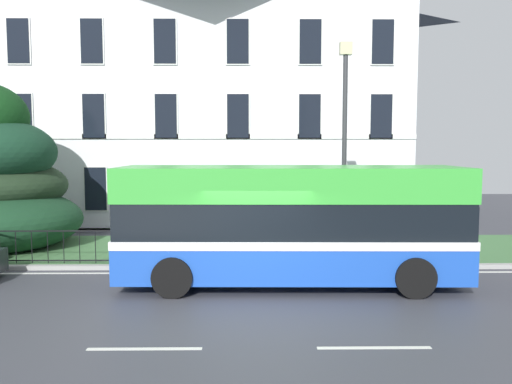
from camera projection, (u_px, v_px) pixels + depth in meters
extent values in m
cube|color=#3D3E46|center=(258.00, 316.00, 10.78)|extent=(60.00, 56.00, 0.06)
cube|color=silver|center=(256.00, 273.00, 14.42)|extent=(54.00, 0.14, 0.01)
cube|color=silver|center=(144.00, 349.00, 8.96)|extent=(2.00, 0.12, 0.01)
cube|color=silver|center=(374.00, 348.00, 9.01)|extent=(2.00, 0.12, 0.01)
cube|color=#9E9E99|center=(256.00, 267.00, 14.88)|extent=(57.00, 0.24, 0.12)
cube|color=#437141|center=(255.00, 249.00, 17.43)|extent=(57.00, 4.89, 0.12)
cube|color=white|center=(212.00, 118.00, 26.74)|extent=(17.78, 10.94, 9.78)
cube|color=white|center=(202.00, 136.00, 21.35)|extent=(17.78, 0.06, 0.20)
cube|color=#2D333D|center=(203.00, 202.00, 21.57)|extent=(1.10, 0.06, 2.20)
cube|color=white|center=(24.00, 189.00, 21.43)|extent=(0.99, 0.04, 1.89)
cube|color=black|center=(24.00, 189.00, 21.41)|extent=(0.89, 0.03, 1.79)
cube|color=white|center=(96.00, 189.00, 21.47)|extent=(0.99, 0.04, 1.89)
cube|color=black|center=(95.00, 189.00, 21.45)|extent=(0.89, 0.03, 1.79)
cube|color=white|center=(167.00, 189.00, 21.51)|extent=(0.99, 0.04, 1.89)
cube|color=black|center=(167.00, 189.00, 21.49)|extent=(0.89, 0.03, 1.79)
cube|color=white|center=(238.00, 189.00, 21.54)|extent=(0.99, 0.04, 1.89)
cube|color=black|center=(238.00, 189.00, 21.52)|extent=(0.89, 0.03, 1.79)
cube|color=white|center=(309.00, 189.00, 21.58)|extent=(0.99, 0.04, 1.89)
cube|color=black|center=(309.00, 189.00, 21.56)|extent=(0.89, 0.03, 1.79)
cube|color=white|center=(380.00, 189.00, 21.62)|extent=(0.99, 0.04, 1.89)
cube|color=black|center=(380.00, 189.00, 21.60)|extent=(0.89, 0.03, 1.79)
cube|color=white|center=(21.00, 116.00, 21.17)|extent=(0.99, 0.04, 1.89)
cube|color=black|center=(21.00, 116.00, 21.15)|extent=(0.89, 0.03, 1.79)
cube|color=white|center=(94.00, 116.00, 21.21)|extent=(0.99, 0.04, 1.89)
cube|color=black|center=(94.00, 116.00, 21.19)|extent=(0.89, 0.03, 1.79)
cube|color=white|center=(166.00, 116.00, 21.25)|extent=(0.99, 0.04, 1.89)
cube|color=black|center=(166.00, 116.00, 21.23)|extent=(0.89, 0.03, 1.79)
cube|color=white|center=(238.00, 116.00, 21.28)|extent=(0.99, 0.04, 1.89)
cube|color=black|center=(238.00, 116.00, 21.26)|extent=(0.89, 0.03, 1.79)
cube|color=white|center=(310.00, 116.00, 21.32)|extent=(0.99, 0.04, 1.89)
cube|color=black|center=(310.00, 116.00, 21.30)|extent=(0.89, 0.03, 1.79)
cube|color=white|center=(381.00, 116.00, 21.36)|extent=(0.99, 0.04, 1.89)
cube|color=black|center=(381.00, 116.00, 21.34)|extent=(0.89, 0.03, 1.79)
cube|color=white|center=(18.00, 41.00, 20.92)|extent=(0.99, 0.04, 1.89)
cube|color=black|center=(18.00, 41.00, 20.90)|extent=(0.89, 0.03, 1.79)
cube|color=white|center=(92.00, 41.00, 20.95)|extent=(0.99, 0.04, 1.89)
cube|color=black|center=(92.00, 41.00, 20.93)|extent=(0.89, 0.03, 1.79)
cube|color=white|center=(165.00, 41.00, 20.99)|extent=(0.99, 0.04, 1.89)
cube|color=black|center=(165.00, 41.00, 20.97)|extent=(0.89, 0.03, 1.79)
cube|color=white|center=(238.00, 41.00, 21.03)|extent=(0.99, 0.04, 1.89)
cube|color=black|center=(238.00, 41.00, 21.01)|extent=(0.89, 0.03, 1.79)
cube|color=white|center=(310.00, 42.00, 21.06)|extent=(0.99, 0.04, 1.89)
cube|color=black|center=(310.00, 42.00, 21.04)|extent=(0.89, 0.03, 1.79)
cube|color=white|center=(383.00, 42.00, 21.10)|extent=(0.99, 0.04, 1.89)
cube|color=black|center=(383.00, 42.00, 21.08)|extent=(0.89, 0.03, 1.79)
cube|color=black|center=(182.00, 231.00, 15.05)|extent=(16.16, 0.04, 0.04)
cube|color=black|center=(183.00, 260.00, 15.12)|extent=(16.16, 0.04, 0.04)
cylinder|color=black|center=(0.00, 247.00, 15.02)|extent=(0.02, 0.02, 0.95)
cylinder|color=black|center=(16.00, 247.00, 15.03)|extent=(0.02, 0.02, 0.95)
cylinder|color=black|center=(32.00, 247.00, 15.03)|extent=(0.02, 0.02, 0.95)
cylinder|color=black|center=(48.00, 247.00, 15.04)|extent=(0.02, 0.02, 0.95)
cylinder|color=black|center=(64.00, 247.00, 15.04)|extent=(0.02, 0.02, 0.95)
cylinder|color=black|center=(80.00, 247.00, 15.05)|extent=(0.02, 0.02, 0.95)
cylinder|color=black|center=(95.00, 247.00, 15.06)|extent=(0.02, 0.02, 0.95)
cylinder|color=black|center=(111.00, 247.00, 15.06)|extent=(0.02, 0.02, 0.95)
cylinder|color=black|center=(127.00, 247.00, 15.07)|extent=(0.02, 0.02, 0.95)
cylinder|color=black|center=(143.00, 247.00, 15.07)|extent=(0.02, 0.02, 0.95)
cylinder|color=black|center=(159.00, 247.00, 15.08)|extent=(0.02, 0.02, 0.95)
cylinder|color=black|center=(175.00, 247.00, 15.09)|extent=(0.02, 0.02, 0.95)
cylinder|color=black|center=(191.00, 247.00, 15.09)|extent=(0.02, 0.02, 0.95)
cylinder|color=black|center=(206.00, 247.00, 15.10)|extent=(0.02, 0.02, 0.95)
cylinder|color=black|center=(222.00, 247.00, 15.10)|extent=(0.02, 0.02, 0.95)
cylinder|color=black|center=(238.00, 247.00, 15.11)|extent=(0.02, 0.02, 0.95)
cylinder|color=black|center=(254.00, 247.00, 15.11)|extent=(0.02, 0.02, 0.95)
cylinder|color=black|center=(269.00, 247.00, 15.12)|extent=(0.02, 0.02, 0.95)
cylinder|color=black|center=(285.00, 247.00, 15.13)|extent=(0.02, 0.02, 0.95)
cylinder|color=black|center=(301.00, 247.00, 15.13)|extent=(0.02, 0.02, 0.95)
cylinder|color=black|center=(317.00, 246.00, 15.14)|extent=(0.02, 0.02, 0.95)
cylinder|color=black|center=(332.00, 246.00, 15.14)|extent=(0.02, 0.02, 0.95)
cylinder|color=black|center=(348.00, 246.00, 15.15)|extent=(0.02, 0.02, 0.95)
cylinder|color=black|center=(364.00, 246.00, 15.15)|extent=(0.02, 0.02, 0.95)
cylinder|color=black|center=(379.00, 246.00, 15.16)|extent=(0.02, 0.02, 0.95)
cylinder|color=black|center=(395.00, 246.00, 15.17)|extent=(0.02, 0.02, 0.95)
cylinder|color=black|center=(411.00, 246.00, 15.17)|extent=(0.02, 0.02, 0.95)
cylinder|color=black|center=(426.00, 246.00, 15.18)|extent=(0.02, 0.02, 0.95)
cylinder|color=black|center=(442.00, 246.00, 15.18)|extent=(0.02, 0.02, 0.95)
cylinder|color=black|center=(458.00, 246.00, 15.19)|extent=(0.02, 0.02, 0.95)
cube|color=blue|center=(290.00, 255.00, 13.18)|extent=(8.58, 2.69, 0.99)
cube|color=white|center=(291.00, 237.00, 13.15)|extent=(8.60, 2.71, 0.20)
cube|color=black|center=(291.00, 217.00, 13.10)|extent=(8.50, 2.65, 0.93)
cube|color=green|center=(291.00, 183.00, 13.03)|extent=(8.58, 2.69, 0.82)
cube|color=black|center=(460.00, 219.00, 13.08)|extent=(0.10, 2.13, 0.86)
cube|color=black|center=(461.00, 185.00, 13.01)|extent=(0.09, 1.82, 0.53)
cylinder|color=silver|center=(447.00, 259.00, 13.99)|extent=(0.04, 0.20, 0.20)
cylinder|color=silver|center=(471.00, 273.00, 12.38)|extent=(0.04, 0.20, 0.20)
cylinder|color=black|center=(389.00, 256.00, 14.40)|extent=(0.97, 0.32, 0.96)
cylinder|color=black|center=(415.00, 278.00, 11.98)|extent=(0.97, 0.32, 0.96)
cylinder|color=black|center=(187.00, 255.00, 14.44)|extent=(0.97, 0.32, 0.96)
cylinder|color=black|center=(172.00, 277.00, 12.01)|extent=(0.97, 0.32, 0.96)
cylinder|color=#333338|center=(344.00, 159.00, 15.35)|extent=(0.14, 0.14, 6.07)
cube|color=beige|center=(346.00, 49.00, 15.08)|extent=(0.36, 0.24, 0.36)
cylinder|color=#23472D|center=(404.00, 240.00, 16.08)|extent=(0.55, 0.55, 0.99)
ellipsoid|color=black|center=(404.00, 221.00, 16.03)|extent=(0.56, 0.56, 0.19)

